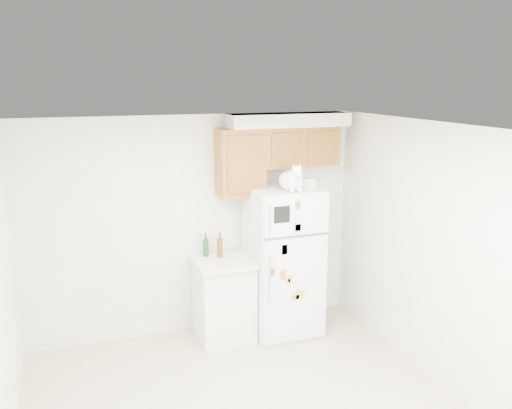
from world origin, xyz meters
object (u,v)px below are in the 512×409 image
base_counter (224,298)px  bottle_green (206,245)px  refrigerator (283,261)px  cat (292,180)px  storage_box_front (307,183)px  storage_box_back (292,182)px  bottle_amber (220,245)px

base_counter → bottle_green: bottle_green is taller
refrigerator → cat: size_ratio=3.78×
storage_box_front → cat: bearing=-154.8°
storage_box_back → bottle_green: bearing=146.4°
refrigerator → cat: (0.02, -0.18, 0.97)m
base_counter → cat: (0.71, -0.25, 1.36)m
cat → bottle_amber: size_ratio=1.56×
base_counter → bottle_amber: (-0.01, 0.11, 0.60)m
cat → storage_box_front: bearing=32.1°
cat → bottle_amber: bearing=153.4°
storage_box_front → base_counter: bearing=167.6°
refrigerator → storage_box_back: (0.12, 0.06, 0.90)m
base_counter → cat: 1.55m
cat → bottle_green: cat is taller
cat → bottle_green: bearing=153.2°
storage_box_back → bottle_green: size_ratio=0.66×
bottle_green → bottle_amber: 0.16m
bottle_green → cat: bearing=-26.8°
cat → storage_box_front: 0.31m
cat → base_counter: bearing=160.4°
bottle_amber → cat: bearing=-26.6°
storage_box_back → bottle_green: storage_box_back is taller
base_counter → bottle_amber: bearing=93.6°
refrigerator → bottle_amber: (-0.70, 0.18, 0.21)m
storage_box_back → bottle_amber: storage_box_back is taller
base_counter → cat: cat is taller
base_counter → storage_box_front: storage_box_front is taller
bottle_green → refrigerator: bearing=-16.9°
refrigerator → storage_box_back: size_ratio=9.44×
cat → storage_box_front: size_ratio=3.00×
storage_box_front → bottle_green: storage_box_front is taller
bottle_green → bottle_amber: bearing=-28.1°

